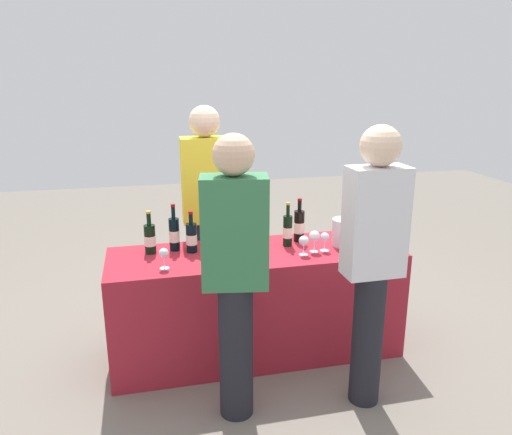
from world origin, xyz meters
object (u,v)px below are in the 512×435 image
object	(u,v)px
wine_glass_3	(314,237)
wine_bottle_6	(299,225)
wine_bottle_4	(249,230)
guest_0	(235,269)
wine_glass_2	(304,241)
wine_bottle_0	(150,238)
wine_bottle_3	(220,234)
wine_glass_1	(220,245)
wine_glass_5	(346,240)
wine_glass_4	(325,238)
wine_glass_0	(164,254)
wine_bottle_2	(192,237)
guest_1	(373,256)
ice_bucket	(345,232)
wine_bottle_5	(288,230)
wine_bottle_1	(174,234)
server_pouring	(207,208)

from	to	relation	value
wine_glass_3	wine_bottle_6	bearing A→B (deg)	96.78
wine_bottle_4	guest_0	size ratio (longest dim) A/B	0.20
wine_glass_2	wine_bottle_6	bearing A→B (deg)	78.37
wine_bottle_0	wine_bottle_3	distance (m)	0.49
wine_bottle_4	wine_bottle_3	bearing A→B (deg)	-168.70
wine_glass_1	wine_bottle_3	bearing A→B (deg)	80.54
wine_bottle_6	wine_glass_5	distance (m)	0.40
wine_glass_4	wine_bottle_6	bearing A→B (deg)	113.46
wine_glass_0	wine_bottle_3	bearing A→B (deg)	31.94
guest_0	wine_bottle_2	bearing A→B (deg)	112.13
wine_glass_0	wine_glass_4	bearing A→B (deg)	4.06
wine_glass_0	guest_1	distance (m)	1.30
wine_glass_5	ice_bucket	distance (m)	0.17
wine_glass_5	ice_bucket	xyz separation A→B (m)	(0.06, 0.16, 0.00)
wine_bottle_4	wine_bottle_5	size ratio (longest dim) A/B	1.05
wine_bottle_1	wine_bottle_3	distance (m)	0.33
ice_bucket	server_pouring	distance (m)	1.08
wine_bottle_5	wine_glass_1	distance (m)	0.55
wine_bottle_2	wine_glass_3	distance (m)	0.86
wine_bottle_5	wine_glass_4	distance (m)	0.28
wine_bottle_5	wine_bottle_6	xyz separation A→B (m)	(0.11, 0.08, 0.00)
wine_bottle_1	wine_glass_4	size ratio (longest dim) A/B	2.48
server_pouring	wine_glass_0	bearing A→B (deg)	64.02
wine_bottle_4	server_pouring	world-z (taller)	server_pouring
wine_bottle_1	wine_bottle_6	size ratio (longest dim) A/B	1.03
wine_bottle_3	wine_bottle_5	bearing A→B (deg)	-0.71
wine_bottle_6	wine_glass_3	size ratio (longest dim) A/B	2.12
ice_bucket	wine_bottle_2	bearing A→B (deg)	174.18
server_pouring	guest_1	world-z (taller)	server_pouring
wine_bottle_6	wine_glass_0	world-z (taller)	wine_bottle_6
wine_bottle_0	wine_bottle_5	size ratio (longest dim) A/B	0.94
wine_bottle_2	wine_bottle_1	bearing A→B (deg)	150.47
wine_glass_2	server_pouring	xyz separation A→B (m)	(-0.57, 0.67, 0.10)
wine_bottle_3	wine_glass_1	distance (m)	0.19
wine_glass_3	ice_bucket	size ratio (longest dim) A/B	0.78
wine_glass_0	server_pouring	size ratio (longest dim) A/B	0.08
wine_bottle_2	guest_0	bearing A→B (deg)	-77.52
guest_1	wine_glass_5	bearing A→B (deg)	82.24
wine_bottle_4	wine_bottle_1	bearing A→B (deg)	175.65
wine_bottle_6	ice_bucket	xyz separation A→B (m)	(0.29, -0.17, -0.02)
wine_glass_5	server_pouring	world-z (taller)	server_pouring
wine_bottle_0	wine_glass_1	world-z (taller)	wine_bottle_0
wine_bottle_3	wine_glass_3	xyz separation A→B (m)	(0.63, -0.18, -0.01)
wine_bottle_3	guest_1	world-z (taller)	guest_1
wine_bottle_1	wine_bottle_5	size ratio (longest dim) A/B	1.04
wine_glass_4	guest_0	world-z (taller)	guest_0
wine_bottle_4	wine_glass_0	bearing A→B (deg)	-154.57
wine_bottle_4	wine_glass_2	size ratio (longest dim) A/B	2.45
wine_bottle_2	wine_bottle_6	xyz separation A→B (m)	(0.80, 0.06, 0.01)
wine_glass_2	guest_1	world-z (taller)	guest_1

